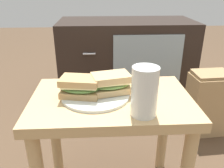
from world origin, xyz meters
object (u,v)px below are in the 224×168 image
object	(u,v)px
tv_cabinet	(126,59)
sandwich_front	(80,87)
plate	(95,95)
beer_glass	(144,93)
paper_bag	(207,103)
sandwich_back	(110,83)

from	to	relation	value
tv_cabinet	sandwich_front	distance (m)	1.01
plate	sandwich_front	world-z (taller)	sandwich_front
plate	sandwich_front	xyz separation A→B (m)	(-0.05, -0.01, 0.04)
plate	beer_glass	size ratio (longest dim) A/B	1.58
tv_cabinet	beer_glass	distance (m)	1.10
beer_glass	paper_bag	size ratio (longest dim) A/B	0.40
sandwich_back	paper_bag	xyz separation A→B (m)	(0.58, 0.40, -0.32)
plate	paper_bag	bearing A→B (deg)	33.30
tv_cabinet	plate	size ratio (longest dim) A/B	4.00
plate	beer_glass	world-z (taller)	beer_glass
beer_glass	sandwich_front	bearing A→B (deg)	148.92
sandwich_front	sandwich_back	xyz separation A→B (m)	(0.10, 0.02, 0.00)
tv_cabinet	beer_glass	bearing A→B (deg)	-93.70
sandwich_back	beer_glass	world-z (taller)	beer_glass
sandwich_front	paper_bag	xyz separation A→B (m)	(0.68, 0.42, -0.32)
sandwich_front	sandwich_back	bearing A→B (deg)	10.74
plate	paper_bag	size ratio (longest dim) A/B	0.63
sandwich_back	sandwich_front	bearing A→B (deg)	-169.26
plate	paper_bag	xyz separation A→B (m)	(0.63, 0.41, -0.28)
tv_cabinet	sandwich_front	bearing A→B (deg)	-105.70
tv_cabinet	sandwich_back	size ratio (longest dim) A/B	6.09
sandwich_front	beer_glass	size ratio (longest dim) A/B	1.01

